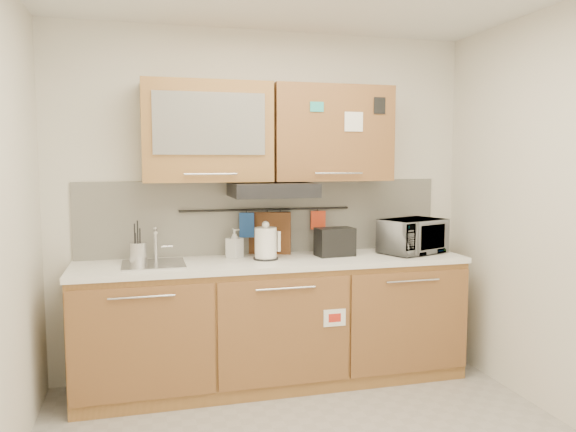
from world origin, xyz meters
TOP-DOWN VIEW (x-y plane):
  - wall_back at (0.00, 1.50)m, footprint 3.20×0.00m
  - base_cabinet at (0.00, 1.19)m, footprint 2.80×0.64m
  - countertop at (0.00, 1.19)m, footprint 2.82×0.62m
  - backsplash at (0.00, 1.49)m, footprint 2.80×0.02m
  - upper_cabinets at (-0.00, 1.32)m, footprint 1.82×0.37m
  - range_hood at (0.00, 1.25)m, footprint 0.60×0.46m
  - sink at (-0.85, 1.21)m, footprint 0.42×0.40m
  - utensil_rail at (0.00, 1.45)m, footprint 1.30×0.02m
  - utensil_crock at (-0.95, 1.25)m, footprint 0.16×0.16m
  - kettle at (-0.06, 1.21)m, footprint 0.20×0.18m
  - toaster at (0.47, 1.23)m, footprint 0.29×0.19m
  - microwave at (1.09, 1.18)m, footprint 0.56×0.48m
  - soap_bottle at (-0.27, 1.34)m, footprint 0.14×0.14m
  - cutting_board at (0.00, 1.44)m, footprint 0.34×0.16m
  - oven_mitt at (-0.16, 1.44)m, footprint 0.11×0.05m
  - dark_pouch at (0.11, 1.44)m, footprint 0.16×0.07m
  - pot_holder at (0.41, 1.44)m, footprint 0.12×0.02m

SIDE VIEW (x-z plane):
  - base_cabinet at x=0.00m, z-range -0.03..0.85m
  - countertop at x=0.00m, z-range 0.88..0.92m
  - sink at x=-0.85m, z-range 0.79..1.05m
  - utensil_crock at x=-0.95m, z-range 0.85..1.15m
  - cutting_board at x=0.00m, z-range 0.80..1.24m
  - soap_bottle at x=-0.27m, z-range 0.92..1.13m
  - toaster at x=0.47m, z-range 0.92..1.13m
  - kettle at x=-0.06m, z-range 0.89..1.17m
  - microwave at x=1.09m, z-range 0.92..1.18m
  - dark_pouch at x=0.11m, z-range 1.00..1.24m
  - oven_mitt at x=-0.16m, z-range 1.05..1.24m
  - pot_holder at x=0.41m, z-range 1.10..1.24m
  - backsplash at x=0.00m, z-range 0.92..1.48m
  - utensil_rail at x=0.00m, z-range 1.25..1.27m
  - wall_back at x=0.00m, z-range -0.30..2.90m
  - range_hood at x=0.00m, z-range 1.37..1.47m
  - upper_cabinets at x=0.00m, z-range 1.48..2.18m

